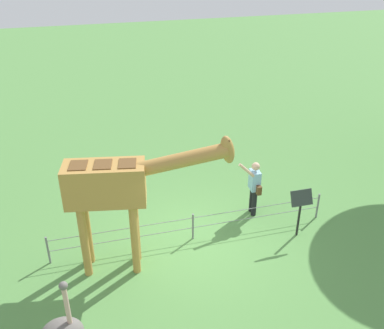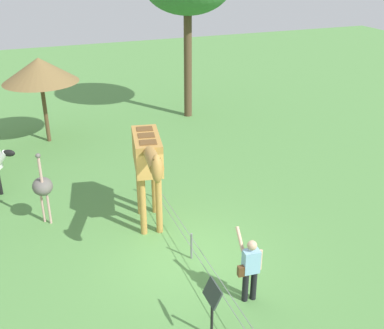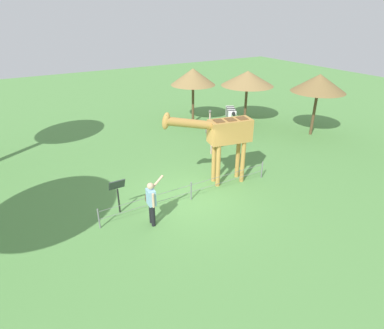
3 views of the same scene
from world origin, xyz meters
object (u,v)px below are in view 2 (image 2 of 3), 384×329
(ostrich, at_px, (43,187))
(shade_hut_near, at_px, (40,70))
(giraffe, at_px, (148,159))
(visitor, at_px, (250,267))
(info_sign, at_px, (212,300))

(ostrich, bearing_deg, shade_hut_near, 174.20)
(giraffe, bearing_deg, shade_hut_near, -165.08)
(ostrich, bearing_deg, visitor, 38.31)
(info_sign, bearing_deg, shade_hut_near, -170.37)
(visitor, relative_size, ostrich, 0.75)
(visitor, bearing_deg, ostrich, -141.69)
(visitor, bearing_deg, giraffe, -161.71)
(info_sign, bearing_deg, giraffe, 179.93)
(info_sign, bearing_deg, visitor, 121.14)
(shade_hut_near, relative_size, info_sign, 2.60)
(shade_hut_near, xyz_separation_m, info_sign, (12.18, 2.07, -1.99))
(visitor, height_order, info_sign, visitor)
(ostrich, distance_m, info_sign, 6.34)
(giraffe, height_order, info_sign, giraffe)
(giraffe, height_order, ostrich, giraffe)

